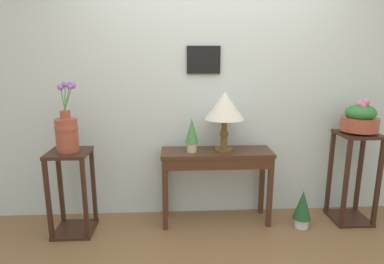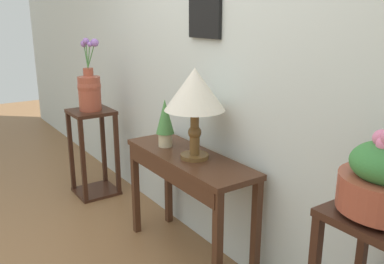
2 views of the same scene
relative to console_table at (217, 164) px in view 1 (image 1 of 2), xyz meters
name	(u,v)px [view 1 (image 1 of 2)]	position (x,y,z in m)	size (l,w,h in m)	color
back_wall_with_art	(212,78)	(-0.03, 0.28, 0.79)	(9.00, 0.13, 2.80)	silver
console_table	(217,164)	(0.00, 0.00, 0.00)	(1.05, 0.35, 0.73)	#472819
table_lamp	(225,108)	(0.07, 0.02, 0.54)	(0.37, 0.37, 0.56)	brown
potted_plant_on_console	(192,134)	(-0.24, -0.01, 0.30)	(0.12, 0.12, 0.32)	beige
pedestal_stand_left	(72,192)	(-1.34, -0.11, -0.21)	(0.36, 0.36, 0.78)	#381E14
flower_vase_tall_left	(67,130)	(-1.34, -0.11, 0.37)	(0.20, 0.20, 0.62)	#9E4733
pedestal_stand_right	(353,178)	(1.34, -0.03, -0.16)	(0.36, 0.36, 0.90)	#381E14
planter_bowl_wide_right	(360,119)	(1.34, -0.03, 0.43)	(0.34, 0.34, 0.33)	#9E4733
potted_plant_floor	(302,208)	(0.81, -0.15, -0.40)	(0.17, 0.17, 0.37)	silver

